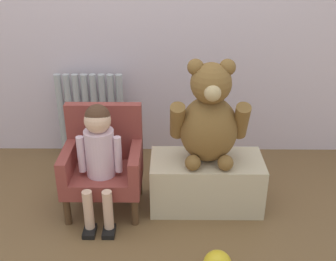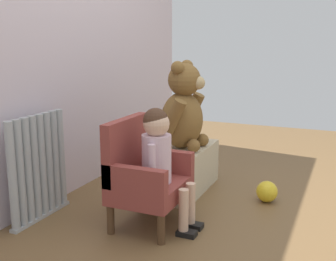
% 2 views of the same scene
% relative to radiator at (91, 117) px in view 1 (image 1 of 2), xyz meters
% --- Properties ---
extents(radiator, '(0.50, 0.05, 0.65)m').
position_rel_radiator_xyz_m(radiator, '(0.00, 0.00, 0.00)').
color(radiator, '#A3AAAD').
rests_on(radiator, ground_plane).
extents(child_armchair, '(0.46, 0.38, 0.63)m').
position_rel_radiator_xyz_m(child_armchair, '(0.18, -0.62, -0.02)').
color(child_armchair, brown).
rests_on(child_armchair, ground_plane).
extents(child_figure, '(0.25, 0.35, 0.71)m').
position_rel_radiator_xyz_m(child_figure, '(0.18, -0.73, 0.14)').
color(child_figure, beige).
rests_on(child_figure, ground_plane).
extents(low_bench, '(0.68, 0.33, 0.32)m').
position_rel_radiator_xyz_m(low_bench, '(0.80, -0.62, -0.16)').
color(low_bench, '#C4B592').
rests_on(low_bench, ground_plane).
extents(large_teddy_bear, '(0.45, 0.32, 0.62)m').
position_rel_radiator_xyz_m(large_teddy_bear, '(0.80, -0.62, 0.27)').
color(large_teddy_bear, brown).
rests_on(large_teddy_bear, low_bench).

